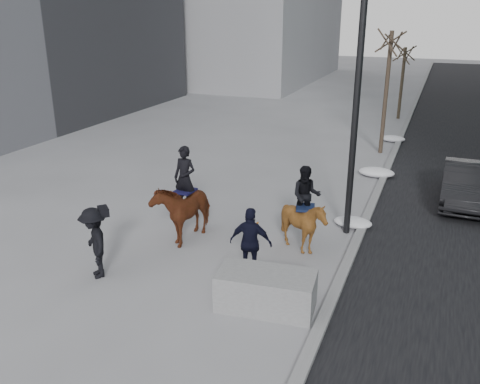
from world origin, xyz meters
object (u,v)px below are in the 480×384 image
at_px(mounted_left, 184,205).
at_px(car_near, 465,184).
at_px(mounted_right, 304,218).
at_px(planter, 266,291).

bearing_deg(mounted_left, car_near, 38.45).
bearing_deg(mounted_right, planter, -90.30).
bearing_deg(mounted_right, car_near, 53.59).
bearing_deg(planter, mounted_left, 142.25).
relative_size(planter, mounted_left, 0.80).
relative_size(car_near, mounted_left, 1.53).
relative_size(planter, car_near, 0.52).
distance_m(planter, mounted_left, 4.24).
distance_m(planter, mounted_right, 3.02).
xyz_separation_m(car_near, mounted_left, (-7.35, -5.83, 0.31)).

